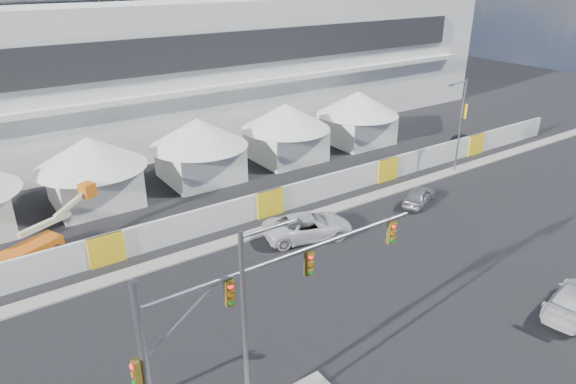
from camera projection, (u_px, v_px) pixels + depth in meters
ground at (328, 358)px, 24.32m from camera, size 160.00×160.00×0.00m
far_curb at (419, 182)px, 44.09m from camera, size 80.00×1.20×0.12m
stadium at (156, 42)px, 56.30m from camera, size 80.00×24.80×21.98m
tent_row at (148, 154)px, 41.39m from camera, size 53.40×8.40×5.40m
hoarding_fence at (269, 203)px, 37.95m from camera, size 70.00×0.25×2.00m
scaffold_tower at (424, 51)px, 72.91m from camera, size 4.40×4.40×12.00m
sedan_silver at (419, 196)px, 39.90m from camera, size 3.09×4.26×1.35m
pickup_curb at (308, 226)px, 34.87m from camera, size 4.40×6.62×1.69m
pickup_near at (575, 300)px, 27.28m from camera, size 3.08×5.54×1.52m
lot_car_b at (461, 140)px, 52.86m from camera, size 2.62×4.20×1.33m
traffic_mast at (213, 345)px, 18.10m from camera, size 12.18×0.80×8.23m
streetlight_median at (250, 325)px, 18.25m from camera, size 2.49×0.25×9.02m
streetlight_curb at (460, 120)px, 44.49m from camera, size 2.47×0.56×8.34m
boom_lift at (43, 243)px, 32.61m from camera, size 7.15×2.87×3.49m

